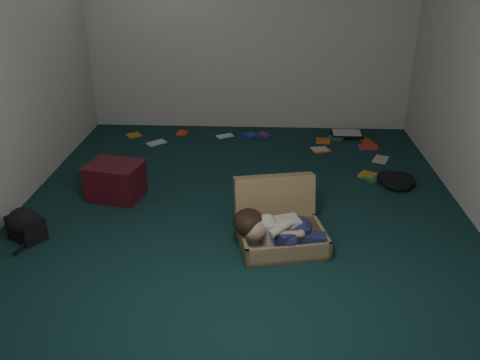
{
  "coord_description": "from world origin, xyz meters",
  "views": [
    {
      "loc": [
        0.19,
        -4.05,
        2.17
      ],
      "look_at": [
        0.0,
        -0.15,
        0.35
      ],
      "focal_mm": 38.0,
      "sensor_mm": 36.0,
      "label": 1
    }
  ],
  "objects": [
    {
      "name": "person",
      "position": [
        0.32,
        -0.69,
        0.19
      ],
      "size": [
        0.73,
        0.36,
        0.3
      ],
      "rotation": [
        0.0,
        0.0,
        0.2
      ],
      "color": "beige",
      "rests_on": "suitcase"
    },
    {
      "name": "wall_back",
      "position": [
        0.0,
        2.25,
        1.3
      ],
      "size": [
        4.5,
        0.0,
        4.5
      ],
      "primitive_type": "plane",
      "rotation": [
        1.57,
        0.0,
        0.0
      ],
      "color": "silver",
      "rests_on": "ground"
    },
    {
      "name": "paper_tray",
      "position": [
        1.22,
        1.95,
        0.03
      ],
      "size": [
        0.39,
        0.29,
        0.05
      ],
      "rotation": [
        0.0,
        0.0,
        -0.02
      ],
      "color": "black",
      "rests_on": "floor"
    },
    {
      "name": "floor",
      "position": [
        0.0,
        0.0,
        0.0
      ],
      "size": [
        4.5,
        4.5,
        0.0
      ],
      "primitive_type": "plane",
      "color": "#113030",
      "rests_on": "ground"
    },
    {
      "name": "book_scatter",
      "position": [
        0.46,
        1.57,
        0.01
      ],
      "size": [
        3.09,
        1.48,
        0.02
      ],
      "color": "gold",
      "rests_on": "floor"
    },
    {
      "name": "wall_front",
      "position": [
        0.0,
        -2.25,
        1.3
      ],
      "size": [
        4.5,
        0.0,
        4.5
      ],
      "primitive_type": "plane",
      "rotation": [
        -1.57,
        0.0,
        0.0
      ],
      "color": "silver",
      "rests_on": "ground"
    },
    {
      "name": "backpack",
      "position": [
        -1.7,
        -0.61,
        0.11
      ],
      "size": [
        0.45,
        0.44,
        0.21
      ],
      "primitive_type": null,
      "rotation": [
        0.0,
        0.0,
        -0.61
      ],
      "color": "black",
      "rests_on": "floor"
    },
    {
      "name": "clothing_pile",
      "position": [
        1.49,
        0.6,
        0.07
      ],
      "size": [
        0.44,
        0.36,
        0.14
      ],
      "primitive_type": null,
      "rotation": [
        0.0,
        0.0,
        -0.03
      ],
      "color": "black",
      "rests_on": "floor"
    },
    {
      "name": "suitcase",
      "position": [
        0.33,
        -0.51,
        0.15
      ],
      "size": [
        0.78,
        0.76,
        0.48
      ],
      "rotation": [
        0.0,
        0.0,
        0.2
      ],
      "color": "#9B8055",
      "rests_on": "floor"
    },
    {
      "name": "maroon_bin",
      "position": [
        -1.18,
        0.17,
        0.17
      ],
      "size": [
        0.56,
        0.48,
        0.34
      ],
      "rotation": [
        0.0,
        0.0,
        -0.21
      ],
      "color": "#4C0F19",
      "rests_on": "floor"
    }
  ]
}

